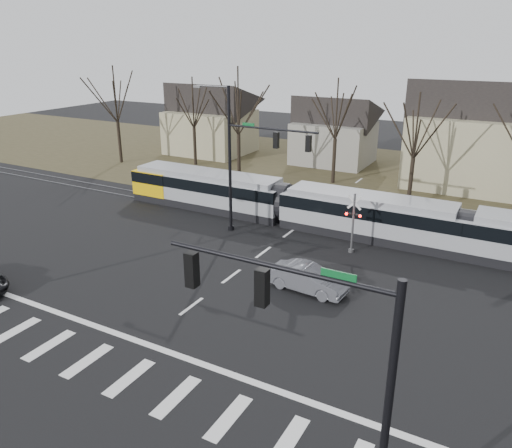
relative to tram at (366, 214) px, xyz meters
The scene contains 15 objects.
ground 16.82m from the tram, 107.13° to the right, with size 140.00×140.00×0.00m, color black.
grass_verge 16.82m from the tram, 107.13° to the left, with size 140.00×28.00×0.01m, color #38331E.
crosswalk 20.66m from the tram, 103.85° to the right, with size 27.00×2.60×0.01m.
stop_line 18.54m from the tram, 105.49° to the right, with size 28.00×0.35×0.01m, color silver.
lane_dashes 5.20m from the tram, behind, with size 0.18×30.00×0.01m.
rail_pair 5.20m from the tram, behind, with size 90.00×1.52×0.06m.
tram is the anchor object (origin of this frame).
sedan 9.51m from the tram, 92.15° to the right, with size 4.55×1.90×1.46m, color #5C5D65.
signal_pole_near_right 22.87m from the tram, 76.75° to the right, with size 6.72×0.44×8.00m.
signal_pole_far 9.09m from the tram, 154.51° to the right, with size 9.28×0.44×10.20m.
rail_crossing_signal 3.22m from the tram, 88.80° to the right, with size 1.08×0.36×4.00m.
tree_row 10.95m from the tram, 106.34° to the left, with size 59.20×7.20×10.00m.
house_a 30.88m from the tram, 144.17° to the left, with size 9.72×8.64×8.60m.
house_b 22.45m from the tram, 116.41° to the left, with size 8.64×7.56×7.65m.
house_c 17.84m from the tram, 76.54° to the left, with size 10.80×8.64×10.10m.
Camera 1 is at (13.95, -16.40, 13.07)m, focal length 35.00 mm.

